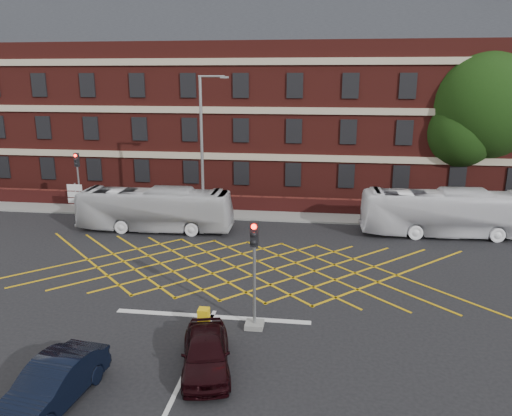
# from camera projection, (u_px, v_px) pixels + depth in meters

# --- Properties ---
(ground) EXTENTS (120.00, 120.00, 0.00)m
(ground) POSITION_uv_depth(u_px,v_px,m) (228.00, 283.00, 23.55)
(ground) COLOR black
(ground) RESTS_ON ground
(victorian_building) EXTENTS (51.00, 12.17, 20.40)m
(victorian_building) POSITION_uv_depth(u_px,v_px,m) (278.00, 96.00, 42.60)
(victorian_building) COLOR #531915
(victorian_building) RESTS_ON ground
(boundary_wall) EXTENTS (56.00, 0.50, 1.10)m
(boundary_wall) POSITION_uv_depth(u_px,v_px,m) (262.00, 204.00, 35.86)
(boundary_wall) COLOR #511715
(boundary_wall) RESTS_ON ground
(far_pavement) EXTENTS (60.00, 3.00, 0.12)m
(far_pavement) POSITION_uv_depth(u_px,v_px,m) (261.00, 214.00, 35.03)
(far_pavement) COLOR slate
(far_pavement) RESTS_ON ground
(box_junction_hatching) EXTENTS (8.22, 8.22, 0.02)m
(box_junction_hatching) POSITION_uv_depth(u_px,v_px,m) (236.00, 267.00, 25.46)
(box_junction_hatching) COLOR #CC990C
(box_junction_hatching) RESTS_ON ground
(stop_line) EXTENTS (8.00, 0.30, 0.02)m
(stop_line) POSITION_uv_depth(u_px,v_px,m) (212.00, 316.00, 20.19)
(stop_line) COLOR silver
(stop_line) RESTS_ON ground
(bus_left) EXTENTS (9.75, 2.45, 2.70)m
(bus_left) POSITION_uv_depth(u_px,v_px,m) (155.00, 209.00, 31.31)
(bus_left) COLOR silver
(bus_left) RESTS_ON ground
(bus_right) EXTENTS (10.30, 2.74, 2.85)m
(bus_right) POSITION_uv_depth(u_px,v_px,m) (447.00, 213.00, 30.23)
(bus_right) COLOR white
(bus_right) RESTS_ON ground
(car_navy) EXTENTS (1.91, 4.25, 1.35)m
(car_navy) POSITION_uv_depth(u_px,v_px,m) (52.00, 384.00, 14.62)
(car_navy) COLOR black
(car_navy) RESTS_ON ground
(car_maroon) EXTENTS (2.38, 4.11, 1.31)m
(car_maroon) POSITION_uv_depth(u_px,v_px,m) (206.00, 352.00, 16.38)
(car_maroon) COLOR black
(car_maroon) RESTS_ON ground
(deciduous_tree) EXTENTS (8.25, 8.18, 11.50)m
(deciduous_tree) POSITION_uv_depth(u_px,v_px,m) (480.00, 113.00, 36.64)
(deciduous_tree) COLOR black
(deciduous_tree) RESTS_ON ground
(traffic_light_near) EXTENTS (0.70, 0.70, 4.27)m
(traffic_light_near) POSITION_uv_depth(u_px,v_px,m) (254.00, 285.00, 18.90)
(traffic_light_near) COLOR slate
(traffic_light_near) RESTS_ON ground
(traffic_light_far) EXTENTS (0.70, 0.70, 4.27)m
(traffic_light_far) POSITION_uv_depth(u_px,v_px,m) (79.00, 188.00, 35.35)
(traffic_light_far) COLOR slate
(traffic_light_far) RESTS_ON ground
(street_lamp) EXTENTS (2.25, 1.00, 9.50)m
(street_lamp) POSITION_uv_depth(u_px,v_px,m) (204.00, 177.00, 31.25)
(street_lamp) COLOR slate
(street_lamp) RESTS_ON ground
(direction_signs) EXTENTS (1.10, 0.16, 2.20)m
(direction_signs) POSITION_uv_depth(u_px,v_px,m) (75.00, 195.00, 35.10)
(direction_signs) COLOR gray
(direction_signs) RESTS_ON ground
(utility_cabinet) EXTENTS (0.41, 0.42, 0.88)m
(utility_cabinet) POSITION_uv_depth(u_px,v_px,m) (204.00, 319.00, 19.05)
(utility_cabinet) COLOR #E1B20D
(utility_cabinet) RESTS_ON ground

